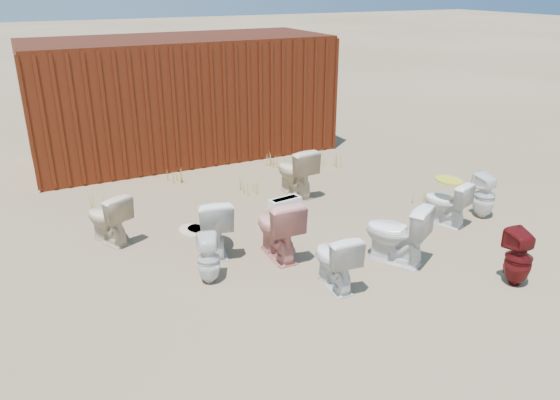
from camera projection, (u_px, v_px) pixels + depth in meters
name	position (u px, v px, depth m)	size (l,w,h in m)	color
ground	(299.00, 252.00, 7.45)	(100.00, 100.00, 0.00)	brown
shipping_container	(182.00, 97.00, 11.32)	(6.00, 2.40, 2.40)	#49170C
toilet_front_a	(214.00, 224.00, 7.31)	(0.45, 0.80, 0.81)	white
toilet_front_pink	(278.00, 227.00, 7.19)	(0.47, 0.83, 0.85)	#DA867E
toilet_front_c	(335.00, 259.00, 6.49)	(0.41, 0.71, 0.73)	white
toilet_front_maroon	(519.00, 258.00, 6.54)	(0.32, 0.33, 0.71)	#530E0F
toilet_front_e	(396.00, 233.00, 7.04)	(0.47, 0.82, 0.83)	white
toilet_back_a	(208.00, 259.00, 6.60)	(0.28, 0.29, 0.63)	white
toilet_back_beige_left	(108.00, 218.00, 7.60)	(0.41, 0.73, 0.74)	beige
toilet_back_beige_right	(295.00, 171.00, 9.28)	(0.48, 0.84, 0.85)	beige
toilet_back_yellowlid	(446.00, 203.00, 8.18)	(0.39, 0.68, 0.70)	white
toilet_back_e	(485.00, 196.00, 8.43)	(0.32, 0.33, 0.71)	white
yellow_lid	(449.00, 180.00, 8.05)	(0.35, 0.44, 0.03)	gold
loose_tank	(285.00, 209.00, 8.41)	(0.50, 0.20, 0.35)	white
loose_lid_near	(193.00, 230.00, 8.06)	(0.38, 0.49, 0.02)	beige
loose_lid_far	(203.00, 229.00, 8.11)	(0.36, 0.47, 0.02)	#C5B98F
weed_clump_a	(97.00, 203.00, 8.65)	(0.36, 0.36, 0.32)	#A39041
weed_clump_b	(251.00, 185.00, 9.52)	(0.32, 0.32, 0.27)	#A39041
weed_clump_c	(332.00, 159.00, 10.73)	(0.36, 0.36, 0.35)	#A39041
weed_clump_d	(174.00, 175.00, 9.98)	(0.30, 0.30, 0.28)	#A39041
weed_clump_e	(276.00, 159.00, 10.87)	(0.34, 0.34, 0.27)	#A39041
weed_clump_f	(424.00, 198.00, 8.97)	(0.28, 0.28, 0.24)	#A39041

